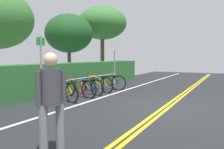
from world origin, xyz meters
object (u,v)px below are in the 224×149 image
at_px(bike_rack, 91,81).
at_px(pedestrian, 51,97).
at_px(tree_extra, 102,23).
at_px(bicycle_1, 78,88).
at_px(bicycle_2, 88,87).
at_px(bicycle_4, 108,82).
at_px(sign_post_near, 41,65).
at_px(bicycle_0, 63,91).
at_px(bicycle_3, 98,84).
at_px(sign_post_far, 115,62).
at_px(tree_far_right, 69,34).

bearing_deg(bike_rack, pedestrian, -154.00).
bearing_deg(tree_extra, bicycle_1, -157.95).
bearing_deg(bicycle_2, bicycle_4, -1.18).
bearing_deg(bike_rack, bicycle_1, 171.96).
xyz_separation_m(bicycle_4, sign_post_near, (-4.51, -0.06, 1.00)).
bearing_deg(bicycle_4, bicycle_2, 178.82).
height_order(bicycle_0, pedestrian, pedestrian).
relative_size(bicycle_2, bicycle_3, 0.95).
bearing_deg(bike_rack, bicycle_0, 175.27).
relative_size(bicycle_3, sign_post_near, 0.77).
relative_size(bicycle_3, bicycle_4, 0.98).
bearing_deg(bicycle_3, sign_post_far, 4.59).
bearing_deg(tree_far_right, bicycle_0, -145.30).
bearing_deg(bicycle_4, tree_extra, 31.83).
bearing_deg(bicycle_0, pedestrian, -143.54).
relative_size(bicycle_2, sign_post_near, 0.73).
bearing_deg(bicycle_2, sign_post_near, -178.05).
height_order(bicycle_3, pedestrian, pedestrian).
xyz_separation_m(bicycle_2, bicycle_4, (1.67, -0.03, 0.01)).
distance_m(bike_rack, tree_far_right, 5.06).
xyz_separation_m(bike_rack, bicycle_1, (-0.78, 0.11, -0.22)).
height_order(bicycle_0, sign_post_near, sign_post_near).
xyz_separation_m(bicycle_3, tree_extra, (5.49, 2.86, 3.57)).
relative_size(bicycle_0, bicycle_2, 1.06).
bearing_deg(bicycle_1, bicycle_2, -0.27).
distance_m(bike_rack, bicycle_2, 0.26).
bearing_deg(bicycle_2, sign_post_far, 3.29).
bearing_deg(bicycle_1, sign_post_near, -177.29).
distance_m(bike_rack, sign_post_near, 3.00).
distance_m(bicycle_1, bicycle_2, 0.72).
relative_size(bicycle_0, bicycle_3, 1.01).
xyz_separation_m(bicycle_1, tree_extra, (7.07, 2.86, 3.57)).
bearing_deg(tree_extra, sign_post_far, -142.41).
bearing_deg(sign_post_near, bicycle_2, 1.95).
xyz_separation_m(bicycle_0, sign_post_near, (-1.20, -0.13, 1.00)).
bearing_deg(sign_post_near, bicycle_1, 2.71).
height_order(sign_post_near, sign_post_far, sign_post_near).
bearing_deg(bicycle_4, pedestrian, -158.81).
distance_m(bicycle_0, bicycle_1, 0.91).
bearing_deg(tree_extra, bicycle_4, -148.17).
height_order(bicycle_4, tree_extra, tree_extra).
bearing_deg(bicycle_1, tree_far_right, 41.01).
bearing_deg(sign_post_far, sign_post_near, -177.38).
distance_m(bicycle_3, tree_extra, 7.15).
bearing_deg(bicycle_0, sign_post_far, 1.66).
bearing_deg(tree_extra, tree_far_right, 173.49).
bearing_deg(sign_post_far, bicycle_0, -178.34).
bearing_deg(tree_far_right, tree_extra, -6.51).
relative_size(tree_far_right, tree_extra, 0.80).
height_order(bicycle_3, bicycle_4, bicycle_3).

